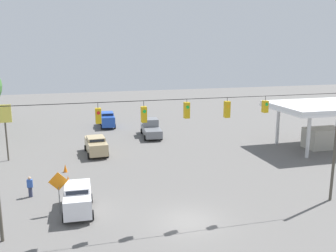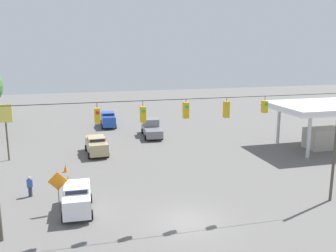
{
  "view_description": "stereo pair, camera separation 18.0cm",
  "coord_description": "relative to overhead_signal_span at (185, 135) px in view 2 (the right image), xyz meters",
  "views": [
    {
      "loc": [
        7.06,
        20.91,
        10.98
      ],
      "look_at": [
        -1.18,
        -9.04,
        4.27
      ],
      "focal_mm": 40.0,
      "sensor_mm": 36.0,
      "label": 1
    },
    {
      "loc": [
        6.88,
        20.96,
        10.98
      ],
      "look_at": [
        -1.18,
        -9.04,
        4.27
      ],
      "focal_mm": 40.0,
      "sensor_mm": 36.0,
      "label": 2
    }
  ],
  "objects": [
    {
      "name": "ground_plane",
      "position": [
        -0.03,
        0.45,
        -5.56
      ],
      "size": [
        140.0,
        140.0,
        0.0
      ],
      "primitive_type": "plane",
      "color": "#605E5B"
    },
    {
      "name": "overhead_signal_span",
      "position": [
        0.0,
        0.0,
        0.0
      ],
      "size": [
        22.25,
        0.38,
        8.57
      ],
      "color": "#4C473D",
      "rests_on": "ground_plane"
    },
    {
      "name": "sedan_tan_withflow_far",
      "position": [
        4.33,
        -16.35,
        -4.59
      ],
      "size": [
        2.24,
        4.67,
        1.85
      ],
      "color": "tan",
      "rests_on": "ground_plane"
    },
    {
      "name": "sedan_white_parked_shoulder",
      "position": [
        6.65,
        -2.8,
        -4.56
      ],
      "size": [
        2.1,
        4.3,
        1.93
      ],
      "color": "silver",
      "rests_on": "ground_plane"
    },
    {
      "name": "pickup_truck_grey_oncoming_deep",
      "position": [
        -2.85,
        -22.46,
        -4.59
      ],
      "size": [
        2.53,
        5.7,
        2.12
      ],
      "color": "slate",
      "rests_on": "ground_plane"
    },
    {
      "name": "sedan_blue_withflow_deep",
      "position": [
        1.72,
        -29.41,
        -4.51
      ],
      "size": [
        2.1,
        4.58,
        2.03
      ],
      "color": "#234CB2",
      "rests_on": "ground_plane"
    },
    {
      "name": "traffic_cone_nearest",
      "position": [
        7.32,
        -4.63,
        -5.2
      ],
      "size": [
        0.35,
        0.35,
        0.72
      ],
      "primitive_type": "cone",
      "color": "orange",
      "rests_on": "ground_plane"
    },
    {
      "name": "traffic_cone_second",
      "position": [
        7.23,
        -8.28,
        -5.2
      ],
      "size": [
        0.35,
        0.35,
        0.72
      ],
      "primitive_type": "cone",
      "color": "orange",
      "rests_on": "ground_plane"
    },
    {
      "name": "traffic_cone_third",
      "position": [
        7.43,
        -11.4,
        -5.2
      ],
      "size": [
        0.35,
        0.35,
        0.72
      ],
      "primitive_type": "cone",
      "color": "orange",
      "rests_on": "ground_plane"
    },
    {
      "name": "gas_station",
      "position": [
        -19.8,
        -12.26,
        -1.98
      ],
      "size": [
        11.47,
        8.05,
        4.9
      ],
      "color": "silver",
      "rests_on": "ground_plane"
    },
    {
      "name": "work_zone_sign",
      "position": [
        7.83,
        -3.04,
        -3.58
      ],
      "size": [
        1.27,
        0.06,
        2.84
      ],
      "color": "slate",
      "rests_on": "ground_plane"
    },
    {
      "name": "pedestrian",
      "position": [
        9.95,
        -6.38,
        -4.79
      ],
      "size": [
        0.4,
        0.28,
        1.57
      ],
      "color": "#2D334C",
      "rests_on": "ground_plane"
    }
  ]
}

